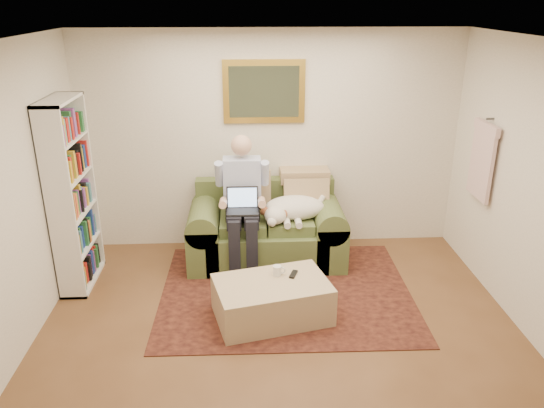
{
  "coord_description": "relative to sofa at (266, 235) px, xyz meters",
  "views": [
    {
      "loc": [
        -0.29,
        -3.62,
        2.92
      ],
      "look_at": [
        -0.03,
        1.37,
        0.95
      ],
      "focal_mm": 35.0,
      "sensor_mm": 36.0,
      "label": 1
    }
  ],
  "objects": [
    {
      "name": "wall_mirror",
      "position": [
        -0.0,
        0.46,
        1.59
      ],
      "size": [
        0.94,
        0.04,
        0.72
      ],
      "color": "gold",
      "rests_on": "room_shell"
    },
    {
      "name": "laptop",
      "position": [
        -0.27,
        -0.23,
        0.48
      ],
      "size": [
        0.35,
        0.27,
        0.25
      ],
      "color": "black",
      "rests_on": "seated_man"
    },
    {
      "name": "sleeping_dog",
      "position": [
        0.32,
        -0.09,
        0.38
      ],
      "size": [
        0.74,
        0.46,
        0.27
      ],
      "primitive_type": null,
      "color": "white",
      "rests_on": "sofa"
    },
    {
      "name": "ottoman",
      "position": [
        0.0,
        -1.24,
        -0.12
      ],
      "size": [
        1.19,
        0.91,
        0.39
      ],
      "primitive_type": "cube",
      "rotation": [
        0.0,
        0.0,
        0.24
      ],
      "color": "#CAB286",
      "rests_on": "room_shell"
    },
    {
      "name": "bookshelf",
      "position": [
        -2.03,
        -0.41,
        0.69
      ],
      "size": [
        0.28,
        0.8,
        2.0
      ],
      "primitive_type": null,
      "color": "white",
      "rests_on": "room_shell"
    },
    {
      "name": "coffee_mug",
      "position": [
        0.06,
        -1.1,
        0.13
      ],
      "size": [
        0.08,
        0.08,
        0.1
      ],
      "primitive_type": "cylinder",
      "color": "white",
      "rests_on": "ottoman"
    },
    {
      "name": "tv_remote",
      "position": [
        0.22,
        -1.11,
        0.09
      ],
      "size": [
        0.1,
        0.16,
        0.02
      ],
      "primitive_type": "cube",
      "rotation": [
        0.0,
        0.0,
        -0.36
      ],
      "color": "black",
      "rests_on": "ottoman"
    },
    {
      "name": "rug",
      "position": [
        0.17,
        -0.77,
        -0.3
      ],
      "size": [
        2.63,
        2.12,
        0.01
      ],
      "primitive_type": "cube",
      "rotation": [
        0.0,
        0.0,
        -0.01
      ],
      "color": "black",
      "rests_on": "room_shell"
    },
    {
      "name": "hanging_shirt",
      "position": [
        2.26,
        -0.41,
        1.04
      ],
      "size": [
        0.06,
        0.52,
        0.9
      ],
      "primitive_type": null,
      "color": "beige",
      "rests_on": "room_shell"
    },
    {
      "name": "seated_man",
      "position": [
        -0.27,
        -0.16,
        0.44
      ],
      "size": [
        0.59,
        0.84,
        1.5
      ],
      "primitive_type": null,
      "color": "#8C97D8",
      "rests_on": "sofa"
    },
    {
      "name": "sofa",
      "position": [
        0.0,
        0.0,
        0.0
      ],
      "size": [
        1.79,
        0.91,
        1.07
      ],
      "color": "#576535",
      "rests_on": "room_shell"
    },
    {
      "name": "room_shell",
      "position": [
        0.07,
        -1.66,
        0.99
      ],
      "size": [
        4.51,
        5.0,
        2.61
      ],
      "color": "brown",
      "rests_on": "ground"
    }
  ]
}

